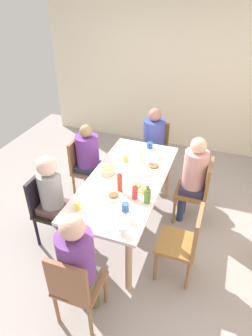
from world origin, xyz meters
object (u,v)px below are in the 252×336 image
chair_5 (84,165)px  chair_4 (154,147)px  cup_4 (122,230)px  bottle_0 (120,182)px  plate_1 (154,166)px  bowl_0 (107,170)px  cup_0 (77,205)px  chair_1 (199,189)px  cup_7 (125,207)px  chair_0 (48,205)px  person_0 (52,194)px  cup_3 (158,155)px  person_1 (193,174)px  cup_5 (130,220)px  chair_3 (75,286)px  cup_1 (150,145)px  cup_2 (125,159)px  dining_table (126,185)px  bottle_1 (135,192)px  bottle_2 (141,154)px  person_5 (89,156)px  cup_6 (145,190)px  bottle_3 (147,195)px  plate_2 (136,185)px  person_4 (154,138)px  chair_2 (185,241)px  plate_0 (113,196)px

chair_5 → chair_4: bearing=136.3°
cup_4 → bottle_0: size_ratio=0.45×
plate_1 → bowl_0: 0.58m
cup_0 → bowl_0: bearing=177.2°
chair_1 → cup_7: size_ratio=8.00×
chair_0 → person_0: size_ratio=0.76×
cup_3 → cup_4: bearing=1.3°
person_1 → cup_5: bearing=-20.8°
chair_5 → cup_3: bearing=96.8°
chair_4 → cup_7: chair_4 is taller
chair_3 → cup_1: chair_3 is taller
chair_1 → cup_4: (1.29, -0.54, 0.31)m
cup_0 → cup_4: 0.58m
person_0 → bottle_0: size_ratio=4.65×
bowl_0 → cup_2: (-0.32, 0.12, -0.01)m
dining_table → cup_0: 0.73m
plate_1 → cup_7: bearing=-3.8°
bottle_1 → bottle_2: (-0.75, -0.16, 0.01)m
bottle_2 → chair_4: bearing=-177.0°
cup_7 → cup_5: bearing=36.3°
person_5 → cup_6: 1.20m
chair_0 → chair_1: size_ratio=1.00×
cup_4 → cup_6: bearing=178.4°
cup_3 → bottle_3: (0.91, 0.12, 0.05)m
chair_5 → cup_1: bearing=111.3°
person_1 → chair_5: (0.00, -1.52, -0.21)m
plate_1 → cup_0: bearing=-27.6°
plate_2 → cup_4: 0.74m
person_4 → cup_3: 0.68m
chair_0 → person_5: bearing=174.4°
cup_3 → cup_5: (1.26, 0.06, -0.00)m
person_1 → plate_1: bearing=-76.3°
plate_2 → bottle_1: bearing=15.2°
chair_1 → bottle_0: bearing=-48.2°
cup_2 → bottle_1: size_ratio=0.59×
chair_4 → bottle_2: bearing=3.0°
cup_4 → bottle_2: bottle_2 is taller
plate_1 → cup_1: (-0.45, -0.18, 0.03)m
chair_1 → bottle_1: size_ratio=4.73×
chair_0 → cup_3: (-1.05, 1.04, 0.31)m
chair_4 → bottle_1: size_ratio=4.73×
person_1 → plate_2: person_1 is taller
person_1 → person_4: size_ratio=1.03×
chair_4 → chair_2: bearing=24.5°
chair_1 → chair_2: (0.93, 0.00, 0.00)m
bowl_0 → cup_1: (-0.76, 0.31, -0.01)m
bowl_0 → cup_7: 0.71m
dining_table → plate_0: bearing=-2.3°
person_5 → cup_1: person_5 is taller
dining_table → cup_7: (0.53, 0.18, 0.14)m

